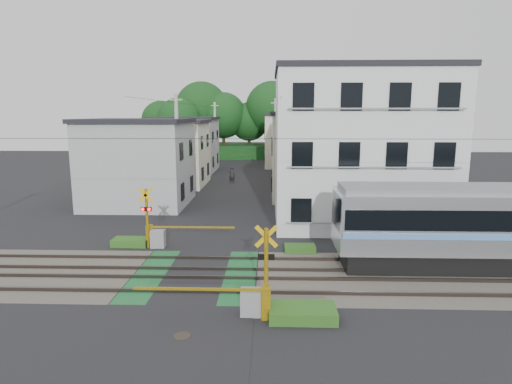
{
  "coord_description": "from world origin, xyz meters",
  "views": [
    {
      "loc": [
        3.09,
        -16.93,
        6.63
      ],
      "look_at": [
        2.39,
        5.0,
        2.62
      ],
      "focal_mm": 30.0,
      "sensor_mm": 36.0,
      "label": 1
    }
  ],
  "objects_px": {
    "crossing_signal_near": "(254,296)",
    "crossing_signal_far": "(156,233)",
    "manhole_cover": "(182,336)",
    "apartment_block": "(358,147)",
    "pedestrian": "(232,175)"
  },
  "relations": [
    {
      "from": "crossing_signal_near",
      "to": "manhole_cover",
      "type": "bearing_deg",
      "value": -146.17
    },
    {
      "from": "crossing_signal_far",
      "to": "apartment_block",
      "type": "relative_size",
      "value": 0.46
    },
    {
      "from": "crossing_signal_near",
      "to": "crossing_signal_far",
      "type": "relative_size",
      "value": 1.0
    },
    {
      "from": "crossing_signal_far",
      "to": "manhole_cover",
      "type": "xyz_separation_m",
      "value": [
        3.05,
        -8.73,
        -0.7
      ]
    },
    {
      "from": "apartment_block",
      "to": "pedestrian",
      "type": "height_order",
      "value": "apartment_block"
    },
    {
      "from": "crossing_signal_near",
      "to": "apartment_block",
      "type": "height_order",
      "value": "apartment_block"
    },
    {
      "from": "pedestrian",
      "to": "manhole_cover",
      "type": "bearing_deg",
      "value": 83.75
    },
    {
      "from": "crossing_signal_far",
      "to": "manhole_cover",
      "type": "height_order",
      "value": "crossing_signal_far"
    },
    {
      "from": "crossing_signal_far",
      "to": "apartment_block",
      "type": "distance_m",
      "value": 13.14
    },
    {
      "from": "crossing_signal_near",
      "to": "manhole_cover",
      "type": "height_order",
      "value": "crossing_signal_near"
    },
    {
      "from": "crossing_signal_near",
      "to": "manhole_cover",
      "type": "relative_size",
      "value": 9.08
    },
    {
      "from": "manhole_cover",
      "to": "pedestrian",
      "type": "bearing_deg",
      "value": 92.04
    },
    {
      "from": "apartment_block",
      "to": "pedestrian",
      "type": "distance_m",
      "value": 17.55
    },
    {
      "from": "apartment_block",
      "to": "crossing_signal_near",
      "type": "bearing_deg",
      "value": -114.22
    },
    {
      "from": "crossing_signal_far",
      "to": "manhole_cover",
      "type": "bearing_deg",
      "value": -70.71
    }
  ]
}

